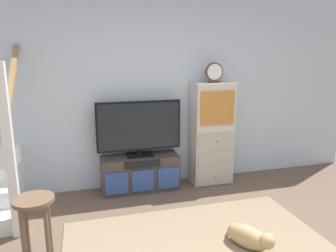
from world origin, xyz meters
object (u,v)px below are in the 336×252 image
(media_console, at_px, (140,173))
(television, at_px, (139,127))
(side_cabinet, at_px, (212,134))
(desk_clock, at_px, (214,73))
(bar_stool_near, at_px, (35,217))
(dog, at_px, (250,237))

(media_console, height_order, television, television)
(side_cabinet, distance_m, desk_clock, 0.88)
(television, xyz_separation_m, bar_stool_near, (-1.17, -1.45, -0.39))
(media_console, relative_size, bar_stool_near, 1.56)
(television, relative_size, dog, 2.32)
(media_console, height_order, dog, media_console)
(television, bearing_deg, desk_clock, -1.55)
(television, bearing_deg, bar_stool_near, -128.87)
(desk_clock, distance_m, dog, 2.23)
(desk_clock, bearing_deg, side_cabinet, 97.04)
(side_cabinet, bearing_deg, television, 179.26)
(media_console, xyz_separation_m, bar_stool_near, (-1.17, -1.43, 0.27))
(desk_clock, bearing_deg, television, 178.45)
(media_console, height_order, bar_stool_near, bar_stool_near)
(dog, bearing_deg, desk_clock, 80.08)
(television, height_order, bar_stool_near, television)
(media_console, xyz_separation_m, dog, (0.77, -1.64, -0.13))
(desk_clock, height_order, bar_stool_near, desk_clock)
(television, bearing_deg, dog, -65.04)
(side_cabinet, xyz_separation_m, desk_clock, (0.00, -0.02, 0.88))
(bar_stool_near, distance_m, dog, 1.99)
(television, relative_size, side_cabinet, 0.78)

